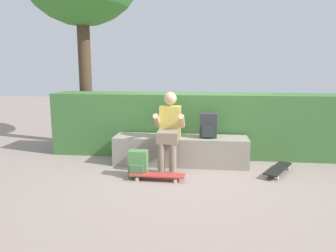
{
  "coord_description": "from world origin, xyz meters",
  "views": [
    {
      "loc": [
        0.39,
        -4.89,
        1.63
      ],
      "look_at": [
        -0.21,
        0.38,
        0.65
      ],
      "focal_mm": 34.55,
      "sensor_mm": 36.0,
      "label": 1
    }
  ],
  "objects_px": {
    "person_skater": "(169,127)",
    "backpack_on_bench": "(208,126)",
    "bench_main": "(181,150)",
    "backpack_on_ground": "(138,164)",
    "skateboard_beside_bench": "(278,169)",
    "skateboard_near_person": "(157,175)"
  },
  "relations": [
    {
      "from": "skateboard_near_person",
      "to": "bench_main",
      "type": "bearing_deg",
      "value": 71.8
    },
    {
      "from": "backpack_on_ground",
      "to": "person_skater",
      "type": "bearing_deg",
      "value": 49.94
    },
    {
      "from": "bench_main",
      "to": "backpack_on_bench",
      "type": "bearing_deg",
      "value": -1.19
    },
    {
      "from": "person_skater",
      "to": "skateboard_beside_bench",
      "type": "height_order",
      "value": "person_skater"
    },
    {
      "from": "bench_main",
      "to": "skateboard_beside_bench",
      "type": "bearing_deg",
      "value": -12.13
    },
    {
      "from": "bench_main",
      "to": "skateboard_beside_bench",
      "type": "relative_size",
      "value": 2.79
    },
    {
      "from": "bench_main",
      "to": "backpack_on_ground",
      "type": "distance_m",
      "value": 0.92
    },
    {
      "from": "backpack_on_bench",
      "to": "skateboard_near_person",
      "type": "bearing_deg",
      "value": -131.41
    },
    {
      "from": "backpack_on_bench",
      "to": "backpack_on_ground",
      "type": "height_order",
      "value": "backpack_on_bench"
    },
    {
      "from": "person_skater",
      "to": "backpack_on_ground",
      "type": "bearing_deg",
      "value": -130.06
    },
    {
      "from": "skateboard_beside_bench",
      "to": "backpack_on_ground",
      "type": "xyz_separation_m",
      "value": [
        -2.11,
        -0.38,
        0.12
      ]
    },
    {
      "from": "bench_main",
      "to": "backpack_on_bench",
      "type": "relative_size",
      "value": 5.56
    },
    {
      "from": "skateboard_near_person",
      "to": "skateboard_beside_bench",
      "type": "bearing_deg",
      "value": 15.53
    },
    {
      "from": "bench_main",
      "to": "backpack_on_bench",
      "type": "distance_m",
      "value": 0.62
    },
    {
      "from": "person_skater",
      "to": "bench_main",
      "type": "bearing_deg",
      "value": 53.37
    },
    {
      "from": "person_skater",
      "to": "backpack_on_bench",
      "type": "relative_size",
      "value": 3.06
    },
    {
      "from": "skateboard_beside_bench",
      "to": "backpack_on_bench",
      "type": "relative_size",
      "value": 1.99
    },
    {
      "from": "person_skater",
      "to": "skateboard_near_person",
      "type": "height_order",
      "value": "person_skater"
    },
    {
      "from": "person_skater",
      "to": "backpack_on_bench",
      "type": "height_order",
      "value": "person_skater"
    },
    {
      "from": "person_skater",
      "to": "skateboard_beside_bench",
      "type": "distance_m",
      "value": 1.81
    },
    {
      "from": "bench_main",
      "to": "person_skater",
      "type": "height_order",
      "value": "person_skater"
    },
    {
      "from": "skateboard_beside_bench",
      "to": "backpack_on_ground",
      "type": "height_order",
      "value": "backpack_on_ground"
    }
  ]
}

